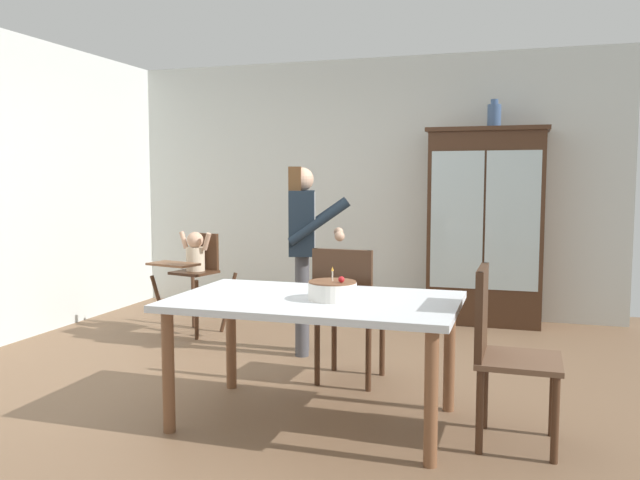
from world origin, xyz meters
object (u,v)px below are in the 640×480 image
at_px(dining_table, 315,312).
at_px(birthday_cake, 332,290).
at_px(adult_person, 303,236).
at_px(ceramic_vase, 494,115).
at_px(dining_chair_far_side, 346,306).
at_px(dining_chair_right_end, 500,342).
at_px(china_cabinet, 485,226).
at_px(high_chair_with_toddler, 194,264).

xyz_separation_m(dining_table, birthday_cake, (0.11, -0.02, 0.14)).
bearing_deg(birthday_cake, adult_person, 114.96).
bearing_deg(dining_table, ceramic_vase, 73.93).
relative_size(adult_person, dining_chair_far_side, 1.59).
xyz_separation_m(dining_chair_far_side, dining_chair_right_end, (1.05, -0.72, 0.00)).
bearing_deg(ceramic_vase, birthday_cake, -103.95).
bearing_deg(dining_chair_right_end, china_cabinet, 5.49).
xyz_separation_m(ceramic_vase, dining_table, (-0.86, -2.99, -1.39)).
bearing_deg(high_chair_with_toddler, dining_chair_far_side, -17.08).
xyz_separation_m(china_cabinet, dining_table, (-0.80, -2.99, -0.31)).
height_order(birthday_cake, dining_chair_right_end, dining_chair_right_end).
height_order(ceramic_vase, high_chair_with_toddler, ceramic_vase).
height_order(ceramic_vase, dining_chair_far_side, ceramic_vase).
distance_m(high_chair_with_toddler, birthday_cake, 2.57).
relative_size(china_cabinet, high_chair_with_toddler, 2.03).
height_order(china_cabinet, dining_chair_far_side, china_cabinet).
xyz_separation_m(china_cabinet, birthday_cake, (-0.69, -3.01, -0.18)).
bearing_deg(china_cabinet, dining_chair_far_side, -109.55).
height_order(high_chair_with_toddler, birthday_cake, high_chair_with_toddler).
bearing_deg(dining_chair_far_side, dining_chair_right_end, 148.01).
bearing_deg(adult_person, china_cabinet, -57.18).
distance_m(ceramic_vase, dining_table, 3.41).
relative_size(high_chair_with_toddler, adult_person, 0.62).
bearing_deg(dining_chair_far_side, high_chair_with_toddler, -28.45).
bearing_deg(adult_person, dining_table, -175.33).
distance_m(dining_chair_far_side, dining_chair_right_end, 1.27).
xyz_separation_m(china_cabinet, dining_chair_right_end, (0.24, -2.99, -0.41)).
xyz_separation_m(ceramic_vase, dining_chair_far_side, (-0.86, -2.27, -1.49)).
xyz_separation_m(ceramic_vase, birthday_cake, (-0.75, -3.02, -1.25)).
bearing_deg(birthday_cake, ceramic_vase, 76.05).
height_order(dining_table, dining_chair_far_side, dining_chair_far_side).
distance_m(ceramic_vase, birthday_cake, 3.35).
relative_size(adult_person, dining_table, 0.92).
height_order(china_cabinet, birthday_cake, china_cabinet).
height_order(ceramic_vase, adult_person, ceramic_vase).
relative_size(ceramic_vase, adult_person, 0.18).
bearing_deg(high_chair_with_toddler, ceramic_vase, 39.38).
bearing_deg(high_chair_with_toddler, adult_person, -2.93).
xyz_separation_m(high_chair_with_toddler, adult_person, (1.18, -0.36, 0.31)).
relative_size(dining_table, dining_chair_right_end, 1.73).
distance_m(adult_person, dining_chair_far_side, 0.97).
distance_m(adult_person, dining_table, 1.54).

